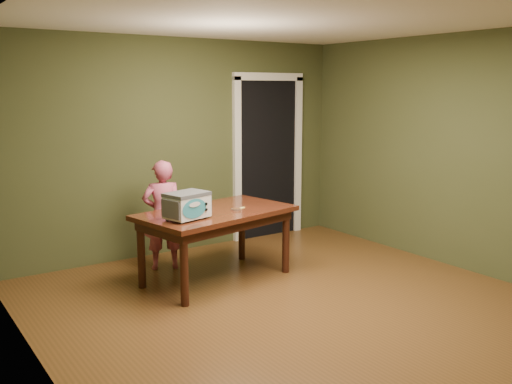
% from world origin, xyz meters
% --- Properties ---
extents(floor, '(5.00, 5.00, 0.00)m').
position_xyz_m(floor, '(0.00, 0.00, 0.00)').
color(floor, brown).
rests_on(floor, ground).
extents(room_shell, '(4.52, 5.02, 2.61)m').
position_xyz_m(room_shell, '(0.00, 0.00, 1.71)').
color(room_shell, '#3D4324').
rests_on(room_shell, ground).
extents(doorway, '(1.10, 0.66, 2.25)m').
position_xyz_m(doorway, '(1.30, 2.78, 1.06)').
color(doorway, black).
rests_on(doorway, ground).
extents(dining_table, '(1.74, 1.19, 0.75)m').
position_xyz_m(dining_table, '(-0.23, 1.26, 0.65)').
color(dining_table, '#3B1A0D').
rests_on(dining_table, floor).
extents(toy_oven, '(0.48, 0.38, 0.26)m').
position_xyz_m(toy_oven, '(-0.66, 1.07, 0.89)').
color(toy_oven, '#4C4F54').
rests_on(toy_oven, dining_table).
extents(baking_pan, '(0.10, 0.10, 0.02)m').
position_xyz_m(baking_pan, '(-0.05, 1.14, 0.76)').
color(baking_pan, silver).
rests_on(baking_pan, dining_table).
extents(spatula, '(0.18, 0.09, 0.01)m').
position_xyz_m(spatula, '(0.01, 1.18, 0.75)').
color(spatula, '#FFF46E').
rests_on(spatula, dining_table).
extents(child, '(0.52, 0.42, 1.23)m').
position_xyz_m(child, '(-0.52, 1.93, 0.61)').
color(child, '#C14F6F').
rests_on(child, floor).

